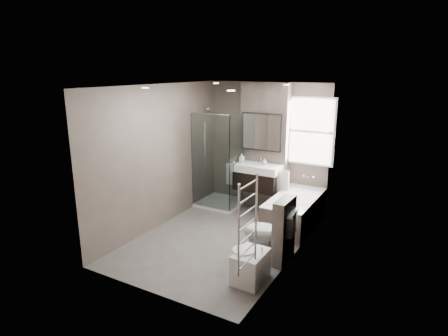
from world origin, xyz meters
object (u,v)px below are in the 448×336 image
Objects in this scene: vanity at (257,177)px; toilet at (269,233)px; bidet at (250,266)px; bathtub at (295,210)px.

toilet is at bearing -59.87° from vanity.
toilet is (0.97, -1.67, -0.33)m from vanity.
vanity reaches higher than toilet.
toilet is 1.47× the size of bidet.
bidet is (0.09, -2.10, -0.09)m from bathtub.
vanity is at bearing 160.63° from bathtub.
bathtub is at bearing -19.37° from vanity.
vanity is 1.07m from bathtub.
bidet is at bearing -4.93° from toilet.
vanity reaches higher than bidet.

